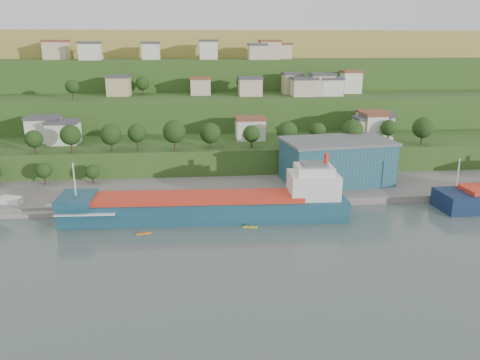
{
  "coord_description": "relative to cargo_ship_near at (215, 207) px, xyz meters",
  "views": [
    {
      "loc": [
        -4.65,
        -100.56,
        41.97
      ],
      "look_at": [
        6.21,
        15.0,
        7.94
      ],
      "focal_mm": 35.0,
      "sensor_mm": 36.0,
      "label": 1
    }
  ],
  "objects": [
    {
      "name": "kayak_orange",
      "position": [
        -16.76,
        -8.57,
        -2.61
      ],
      "size": [
        3.49,
        1.6,
        0.87
      ],
      "rotation": [
        0.0,
        0.0,
        0.3
      ],
      "color": "orange",
      "rests_on": "ground"
    },
    {
      "name": "hillside",
      "position": [
        0.65,
        159.75,
        -2.79
      ],
      "size": [
        360.0,
        211.13,
        96.0
      ],
      "color": "#284719",
      "rests_on": "ground"
    },
    {
      "name": "kayak_yellow",
      "position": [
        8.04,
        -7.06,
        -2.62
      ],
      "size": [
        3.48,
        1.2,
        0.86
      ],
      "rotation": [
        0.0,
        0.0,
        -0.18
      ],
      "color": "gold",
      "rests_on": "ground"
    },
    {
      "name": "pebble_beach",
      "position": [
        -54.39,
        13.06,
        -2.87
      ],
      "size": [
        40.0,
        18.0,
        2.4
      ],
      "primitive_type": "cube",
      "color": "slate",
      "rests_on": "ground"
    },
    {
      "name": "warehouse",
      "position": [
        37.03,
        22.06,
        5.56
      ],
      "size": [
        33.19,
        22.84,
        12.8
      ],
      "rotation": [
        0.0,
        0.0,
        0.13
      ],
      "color": "#1D4A59",
      "rests_on": "quay"
    },
    {
      "name": "caravan",
      "position": [
        -52.44,
        10.07,
        -0.32
      ],
      "size": [
        6.26,
        4.15,
        2.7
      ],
      "primitive_type": "cube",
      "rotation": [
        0.0,
        0.0,
        -0.33
      ],
      "color": "white",
      "rests_on": "pebble_beach"
    },
    {
      "name": "quay",
      "position": [
        20.61,
        19.06,
        -2.87
      ],
      "size": [
        220.0,
        26.0,
        4.0
      ],
      "primitive_type": "cube",
      "color": "slate",
      "rests_on": "ground"
    },
    {
      "name": "dinghy",
      "position": [
        -40.75,
        7.64,
        -1.23
      ],
      "size": [
        4.51,
        2.1,
        0.87
      ],
      "primitive_type": "cube",
      "rotation": [
        0.0,
        0.0,
        -0.11
      ],
      "color": "silver",
      "rests_on": "pebble_beach"
    },
    {
      "name": "ground",
      "position": [
        0.61,
        -8.94,
        -2.87
      ],
      "size": [
        500.0,
        500.0,
        0.0
      ],
      "primitive_type": "plane",
      "color": "#44534C",
      "rests_on": "ground"
    },
    {
      "name": "cargo_ship_near",
      "position": [
        0.0,
        0.0,
        0.0
      ],
      "size": [
        70.24,
        13.44,
        17.97
      ],
      "rotation": [
        0.0,
        0.0,
        -0.04
      ],
      "color": "#14324E",
      "rests_on": "ground"
    }
  ]
}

